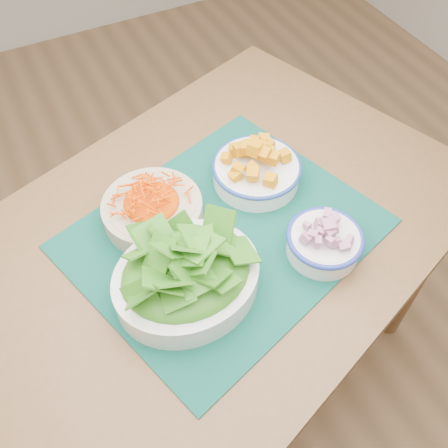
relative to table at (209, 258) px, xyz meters
name	(u,v)px	position (x,y,z in m)	size (l,w,h in m)	color
ground	(232,303)	(0.17, 0.19, -0.65)	(4.00, 4.00, 0.00)	#A2774E
table	(209,258)	(0.00, 0.00, 0.00)	(1.38, 1.14, 0.75)	brown
placemat	(224,233)	(0.03, -0.02, 0.10)	(0.60, 0.49, 0.00)	#042F27
carrot_bowl	(152,206)	(-0.09, 0.08, 0.14)	(0.27, 0.27, 0.08)	tan
squash_bowl	(257,165)	(0.16, 0.08, 0.15)	(0.25, 0.25, 0.10)	white
lettuce_bowl	(186,271)	(-0.10, -0.11, 0.17)	(0.30, 0.26, 0.14)	silver
onion_bowl	(325,240)	(0.19, -0.16, 0.14)	(0.18, 0.18, 0.08)	silver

